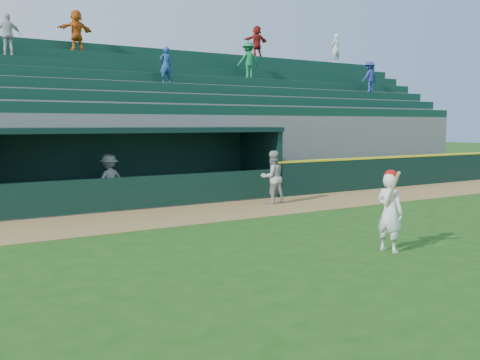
{
  "coord_description": "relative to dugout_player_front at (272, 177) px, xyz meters",
  "views": [
    {
      "loc": [
        -6.33,
        -8.69,
        2.57
      ],
      "look_at": [
        0.0,
        1.6,
        1.3
      ],
      "focal_mm": 40.0,
      "sensor_mm": 36.0,
      "label": 1
    }
  ],
  "objects": [
    {
      "name": "dugout",
      "position": [
        -3.57,
        2.6,
        0.5
      ],
      "size": [
        9.4,
        2.8,
        2.46
      ],
      "color": "slate",
      "rests_on": "ground"
    },
    {
      "name": "stands",
      "position": [
        -3.57,
        7.17,
        1.55
      ],
      "size": [
        34.5,
        6.28,
        7.6
      ],
      "color": "slate",
      "rests_on": "ground"
    },
    {
      "name": "ground",
      "position": [
        -3.57,
        -5.4,
        -0.86
      ],
      "size": [
        120.0,
        120.0,
        0.0
      ],
      "primitive_type": "plane",
      "color": "#1D4711",
      "rests_on": "ground"
    },
    {
      "name": "wall_stripe_right",
      "position": [
        8.68,
        1.15,
        0.37
      ],
      "size": [
        15.5,
        0.32,
        0.06
      ],
      "primitive_type": "cube",
      "color": "yellow",
      "rests_on": "field_wall_right"
    },
    {
      "name": "dugout_player_front",
      "position": [
        0.0,
        0.0,
        0.0
      ],
      "size": [
        0.87,
        0.7,
        1.71
      ],
      "primitive_type": "imported",
      "rotation": [
        0.0,
        0.0,
        3.08
      ],
      "color": "#A7A7A1",
      "rests_on": "ground"
    },
    {
      "name": "dugout_player_inside",
      "position": [
        -4.64,
        2.32,
        -0.05
      ],
      "size": [
        1.16,
        0.83,
        1.62
      ],
      "primitive_type": "imported",
      "rotation": [
        0.0,
        0.0,
        3.38
      ],
      "color": "#ABACA6",
      "rests_on": "ground"
    },
    {
      "name": "warning_track",
      "position": [
        -3.57,
        -0.5,
        -0.85
      ],
      "size": [
        40.0,
        3.0,
        0.01
      ],
      "primitive_type": "cube",
      "color": "olive",
      "rests_on": "ground"
    },
    {
      "name": "batter_at_plate",
      "position": [
        -1.79,
        -6.64,
        -0.02
      ],
      "size": [
        0.53,
        0.79,
        1.68
      ],
      "color": "white",
      "rests_on": "ground"
    },
    {
      "name": "field_wall_right",
      "position": [
        8.68,
        1.15,
        -0.26
      ],
      "size": [
        15.5,
        0.3,
        1.2
      ],
      "primitive_type": "cube",
      "color": "black",
      "rests_on": "ground"
    }
  ]
}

